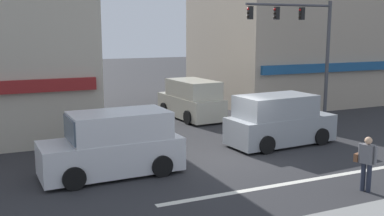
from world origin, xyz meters
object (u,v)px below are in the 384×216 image
(street_tree, at_px, (266,44))
(van_parked_curbside, at_px, (191,100))
(van_crossing_rightbound, at_px, (114,145))
(pedestrian_foreground_with_bag, at_px, (366,160))
(traffic_light_mast, at_px, (307,39))
(van_waiting_far, at_px, (279,121))

(street_tree, xyz_separation_m, van_parked_curbside, (-5.05, -0.55, -2.93))
(street_tree, height_order, van_parked_curbside, street_tree)
(van_parked_curbside, xyz_separation_m, van_crossing_rightbound, (-6.32, -7.75, 0.00))
(van_crossing_rightbound, relative_size, pedestrian_foreground_with_bag, 2.79)
(traffic_light_mast, relative_size, pedestrian_foreground_with_bag, 3.71)
(van_parked_curbside, xyz_separation_m, pedestrian_foreground_with_bag, (0.08, -12.39, -0.05))
(van_waiting_far, distance_m, van_crossing_rightbound, 7.38)
(van_waiting_far, bearing_deg, van_parked_curbside, 98.34)
(street_tree, bearing_deg, traffic_light_mast, -95.59)
(van_waiting_far, distance_m, van_parked_curbside, 6.78)
(van_waiting_far, height_order, van_crossing_rightbound, same)
(van_parked_curbside, height_order, pedestrian_foreground_with_bag, van_parked_curbside)
(van_parked_curbside, bearing_deg, pedestrian_foreground_with_bag, -89.62)
(street_tree, height_order, traffic_light_mast, traffic_light_mast)
(traffic_light_mast, bearing_deg, van_crossing_rightbound, -159.86)
(van_waiting_far, xyz_separation_m, van_crossing_rightbound, (-7.30, -1.04, 0.00))
(van_waiting_far, bearing_deg, van_crossing_rightbound, -171.87)
(van_waiting_far, xyz_separation_m, van_parked_curbside, (-0.98, 6.71, 0.00))
(pedestrian_foreground_with_bag, bearing_deg, van_waiting_far, 80.99)
(van_crossing_rightbound, xyz_separation_m, pedestrian_foreground_with_bag, (6.40, -4.64, -0.05))
(van_waiting_far, height_order, pedestrian_foreground_with_bag, van_waiting_far)
(street_tree, xyz_separation_m, van_crossing_rightbound, (-11.37, -8.30, -2.93))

